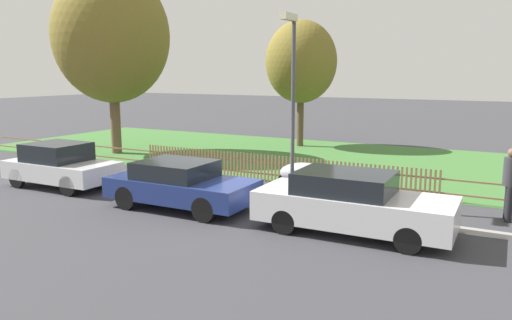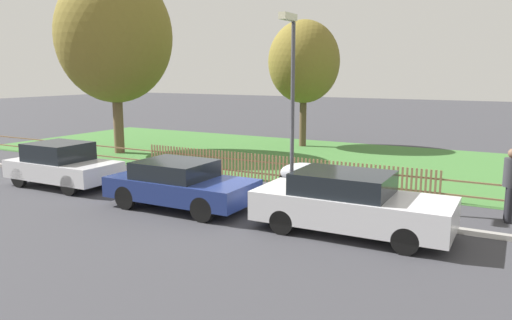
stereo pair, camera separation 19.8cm
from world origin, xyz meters
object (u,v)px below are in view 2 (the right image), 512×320
Objects in this scene: parked_car_black_saloon at (180,184)px; covered_motorcycle at (307,174)px; tree_behind_motorcycle at (304,62)px; street_lamp at (291,86)px; pedestrian_near_fence at (511,181)px; tree_nearest_kerb at (114,36)px; parked_car_navy_estate at (350,203)px; parked_car_silver_hatchback at (62,165)px.

parked_car_black_saloon reaches higher than covered_motorcycle.
tree_behind_motorcycle is 11.64m from street_lamp.
tree_nearest_kerb is at bearing -110.39° from pedestrian_near_fence.
parked_car_navy_estate is 15.39m from tree_nearest_kerb.
pedestrian_near_fence is 6.10m from street_lamp.
tree_behind_motorcycle is at bearing 42.90° from tree_nearest_kerb.
street_lamp is (-5.52, -1.22, 2.29)m from pedestrian_near_fence.
street_lamp is (4.36, -10.76, -0.89)m from tree_behind_motorcycle.
pedestrian_near_fence is 0.36× the size of street_lamp.
street_lamp is at bearing -90.03° from covered_motorcycle.
parked_car_silver_hatchback reaches higher than covered_motorcycle.
parked_car_black_saloon is 0.90× the size of parked_car_navy_estate.
pedestrian_near_fence is at bearing -11.49° from tree_nearest_kerb.
tree_behind_motorcycle is (-4.21, 9.16, 3.65)m from covered_motorcycle.
parked_car_silver_hatchback is 0.92× the size of parked_car_black_saloon.
pedestrian_near_fence is at bearing 12.49° from street_lamp.
parked_car_silver_hatchback is 2.03× the size of pedestrian_near_fence.
tree_nearest_kerb is 4.45× the size of pedestrian_near_fence.
parked_car_black_saloon is 2.21× the size of pedestrian_near_fence.
parked_car_black_saloon is 11.54m from tree_nearest_kerb.
pedestrian_near_fence is at bearing -9.28° from covered_motorcycle.
parked_car_black_saloon is at bearing -3.33° from parked_car_silver_hatchback.
parked_car_silver_hatchback is 13.43m from pedestrian_near_fence.
pedestrian_near_fence is (16.53, -3.36, -4.28)m from tree_nearest_kerb.
parked_car_silver_hatchback is 0.60× the size of tree_behind_motorcycle.
tree_behind_motorcycle is (6.65, 6.17, -1.10)m from tree_nearest_kerb.
tree_behind_motorcycle is 14.10m from pedestrian_near_fence.
tree_behind_motorcycle is 3.36× the size of pedestrian_near_fence.
parked_car_navy_estate is 2.47× the size of covered_motorcycle.
parked_car_black_saloon is at bearing -179.58° from parked_car_navy_estate.
tree_behind_motorcycle is at bearing 112.06° from street_lamp.
tree_nearest_kerb is (-8.45, 6.33, 4.66)m from parked_car_black_saloon.
parked_car_navy_estate is at bearing 0.74° from parked_car_black_saloon.
parked_car_black_saloon is 4.86m from parked_car_navy_estate.
pedestrian_near_fence reaches higher than parked_car_silver_hatchback.
parked_car_black_saloon is 0.50× the size of tree_nearest_kerb.
covered_motorcycle is 0.29× the size of tree_behind_motorcycle.
pedestrian_near_fence is (5.68, -0.37, 0.47)m from covered_motorcycle.
parked_car_silver_hatchback is at bearing 178.23° from parked_car_navy_estate.
street_lamp is (11.01, -4.58, -1.98)m from tree_nearest_kerb.
tree_nearest_kerb is at bearing 118.54° from parked_car_silver_hatchback.
parked_car_black_saloon is 2.24× the size of covered_motorcycle.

